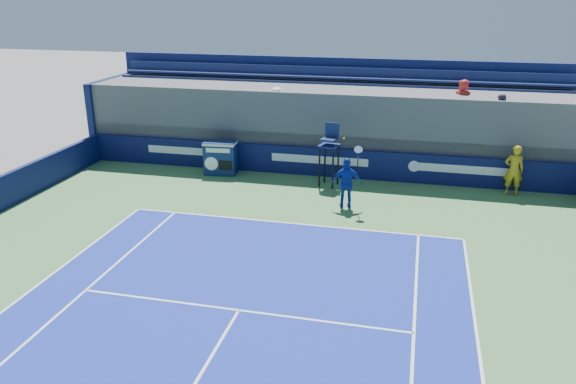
% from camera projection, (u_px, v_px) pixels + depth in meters
% --- Properties ---
extents(ball_person, '(0.70, 0.46, 1.92)m').
position_uv_depth(ball_person, '(514.00, 170.00, 20.79)').
color(ball_person, gold).
rests_on(ball_person, apron).
extents(back_hoarding, '(20.40, 0.21, 1.20)m').
position_uv_depth(back_hoarding, '(320.00, 162.00, 23.05)').
color(back_hoarding, '#0B1042').
rests_on(back_hoarding, ground).
extents(match_clock, '(1.38, 0.84, 1.40)m').
position_uv_depth(match_clock, '(220.00, 157.00, 23.23)').
color(match_clock, '#0F1F4F').
rests_on(match_clock, ground).
extents(umpire_chair, '(0.83, 0.83, 2.48)m').
position_uv_depth(umpire_chair, '(330.00, 148.00, 21.60)').
color(umpire_chair, black).
rests_on(umpire_chair, ground).
extents(tennis_player, '(1.12, 0.63, 2.57)m').
position_uv_depth(tennis_player, '(347.00, 183.00, 19.55)').
color(tennis_player, '#122C98').
rests_on(tennis_player, apron).
extents(stadium_seating, '(21.00, 4.05, 4.40)m').
position_uv_depth(stadium_seating, '(329.00, 122.00, 24.51)').
color(stadium_seating, '#515257').
rests_on(stadium_seating, ground).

